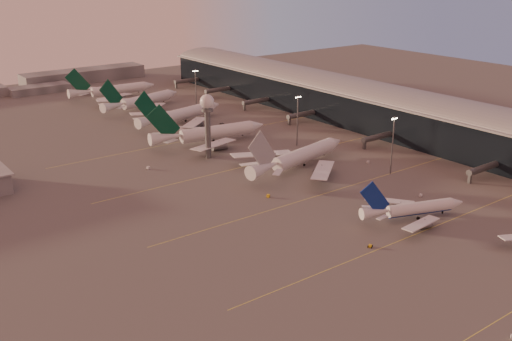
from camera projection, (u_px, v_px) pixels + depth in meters
ground at (409, 259)px, 182.06m from camera, size 700.00×700.00×0.00m
taxiway_markings at (347, 186)px, 241.23m from camera, size 180.00×185.25×0.02m
terminal at (379, 108)px, 322.69m from camera, size 57.00×362.00×23.04m
radar_tower at (207, 113)px, 268.19m from camera, size 6.40×6.40×31.10m
mast_b at (393, 143)px, 250.12m from camera, size 3.60×0.56×25.00m
mast_c at (298, 118)px, 288.65m from camera, size 3.60×0.56×25.00m
mast_d at (196, 89)px, 355.21m from camera, size 3.60×0.56×25.00m
distant_horizon at (50, 81)px, 426.83m from camera, size 165.00×37.50×9.00m
narrowbody_mid at (413, 211)px, 208.99m from camera, size 39.63×31.07×16.12m
widebody_white at (299, 160)px, 259.87m from camera, size 63.95×50.73×22.76m
greentail_a at (210, 136)px, 295.33m from camera, size 62.30×50.00×22.70m
greentail_b at (181, 117)px, 330.89m from camera, size 61.37×49.00×22.65m
greentail_c at (142, 103)px, 363.55m from camera, size 59.20×47.18×22.01m
greentail_d at (113, 92)px, 393.35m from camera, size 60.05×48.42×21.80m
gsv_tug_mid at (370, 246)px, 189.29m from camera, size 3.10×3.61×0.89m
gsv_truck_b at (422, 194)px, 229.85m from camera, size 5.65×2.47×2.22m
gsv_truck_c at (269, 194)px, 229.34m from camera, size 6.13×4.99×2.39m
gsv_catering_b at (369, 159)px, 266.90m from camera, size 5.31×2.69×4.27m
gsv_truck_d at (147, 166)px, 259.80m from camera, size 4.58×6.60×2.52m
gsv_tug_hangar at (222, 124)px, 329.88m from camera, size 4.26×3.02×1.11m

